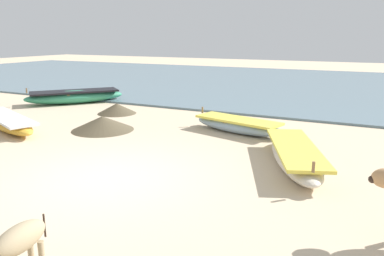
{
  "coord_description": "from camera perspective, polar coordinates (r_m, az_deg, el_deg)",
  "views": [
    {
      "loc": [
        4.88,
        -5.85,
        2.83
      ],
      "look_at": [
        0.73,
        2.46,
        0.6
      ],
      "focal_mm": 36.02,
      "sensor_mm": 36.0,
      "label": 1
    }
  ],
  "objects": [
    {
      "name": "fishing_boat_2",
      "position": [
        11.6,
        6.81,
        0.45
      ],
      "size": [
        3.12,
        1.58,
        0.62
      ],
      "rotation": [
        0.0,
        0.0,
        2.89
      ],
      "color": "#8CA5B7",
      "rests_on": "ground"
    },
    {
      "name": "ground",
      "position": [
        8.13,
        -12.51,
        -7.21
      ],
      "size": [
        80.0,
        80.0,
        0.0
      ],
      "primitive_type": "plane",
      "color": "beige"
    },
    {
      "name": "debris_pile_0",
      "position": [
        12.13,
        -13.12,
        0.7
      ],
      "size": [
        2.3,
        2.3,
        0.43
      ],
      "primitive_type": "cone",
      "rotation": [
        0.0,
        0.0,
        2.91
      ],
      "color": "brown",
      "rests_on": "ground"
    },
    {
      "name": "sea_water",
      "position": [
        23.8,
        14.64,
        6.33
      ],
      "size": [
        60.0,
        20.0,
        0.08
      ],
      "primitive_type": "cube",
      "color": "slate",
      "rests_on": "ground"
    },
    {
      "name": "fishing_boat_3",
      "position": [
        17.33,
        -16.95,
        4.51
      ],
      "size": [
        3.47,
        3.88,
        0.75
      ],
      "rotation": [
        0.0,
        0.0,
        4.02
      ],
      "color": "#338C66",
      "rests_on": "ground"
    },
    {
      "name": "debris_pile_1",
      "position": [
        14.65,
        -11.08,
        2.86
      ],
      "size": [
        1.93,
        1.93,
        0.38
      ],
      "primitive_type": "cone",
      "rotation": [
        0.0,
        0.0,
        2.69
      ],
      "color": "brown",
      "rests_on": "ground"
    },
    {
      "name": "calf_far_dun",
      "position": [
        5.08,
        -24.42,
        -15.13
      ],
      "size": [
        0.38,
        1.07,
        0.69
      ],
      "rotation": [
        0.0,
        0.0,
        4.81
      ],
      "color": "tan",
      "rests_on": "ground"
    },
    {
      "name": "fishing_boat_0",
      "position": [
        8.9,
        15.02,
        -3.87
      ],
      "size": [
        2.22,
        3.72,
        0.65
      ],
      "rotation": [
        0.0,
        0.0,
        5.1
      ],
      "color": "beige",
      "rests_on": "ground"
    },
    {
      "name": "fishing_boat_5",
      "position": [
        13.31,
        -25.75,
        0.86
      ],
      "size": [
        4.02,
        2.28,
        0.61
      ],
      "rotation": [
        0.0,
        0.0,
        2.75
      ],
      "color": "gold",
      "rests_on": "ground"
    }
  ]
}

